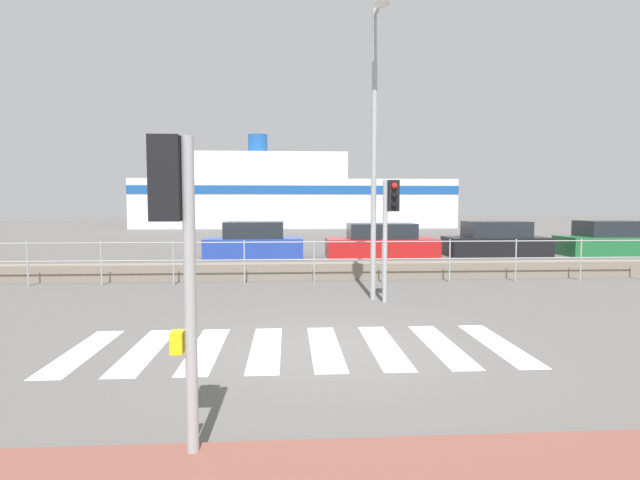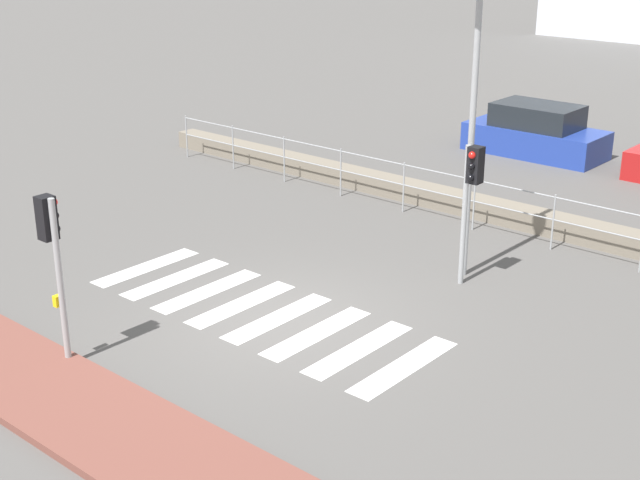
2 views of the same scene
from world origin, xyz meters
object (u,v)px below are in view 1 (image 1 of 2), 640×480
(streetlamp, at_px, (376,122))
(traffic_light_near, at_px, (176,230))
(ferry_boat, at_px, (288,196))
(parked_car_blue, at_px, (254,242))
(parked_car_green, at_px, (610,241))
(parked_car_red, at_px, (381,243))
(traffic_light_far, at_px, (390,213))
(parked_car_black, at_px, (496,241))

(streetlamp, bearing_deg, traffic_light_near, -112.28)
(ferry_boat, height_order, parked_car_blue, ferry_boat)
(parked_car_blue, bearing_deg, traffic_light_near, -88.34)
(parked_car_blue, bearing_deg, parked_car_green, 0.00)
(parked_car_green, bearing_deg, streetlamp, -141.63)
(streetlamp, relative_size, parked_car_red, 1.43)
(ferry_boat, height_order, parked_car_green, ferry_boat)
(traffic_light_near, xyz_separation_m, traffic_light_far, (3.15, 6.73, 0.02))
(traffic_light_far, height_order, parked_car_blue, traffic_light_far)
(streetlamp, xyz_separation_m, parked_car_blue, (-3.32, 9.33, -3.36))
(traffic_light_near, height_order, ferry_boat, ferry_boat)
(parked_car_black, distance_m, parked_car_green, 5.00)
(ferry_boat, xyz_separation_m, parked_car_blue, (-1.38, -27.28, -2.31))
(traffic_light_near, height_order, parked_car_green, traffic_light_near)
(traffic_light_near, bearing_deg, ferry_boat, 88.81)
(ferry_boat, bearing_deg, traffic_light_far, -86.52)
(traffic_light_near, bearing_deg, parked_car_black, 59.40)
(ferry_boat, xyz_separation_m, parked_car_green, (13.72, -27.28, -2.30))
(traffic_light_far, xyz_separation_m, streetlamp, (-0.30, 0.23, 2.00))
(streetlamp, bearing_deg, parked_car_blue, 109.60)
(streetlamp, distance_m, parked_car_black, 12.01)
(ferry_boat, relative_size, parked_car_green, 7.08)
(parked_car_red, xyz_separation_m, parked_car_black, (4.87, 0.00, 0.03))
(traffic_light_near, xyz_separation_m, ferry_boat, (0.91, 43.56, 0.96))
(traffic_light_far, height_order, parked_car_green, traffic_light_far)
(traffic_light_far, relative_size, parked_car_green, 0.65)
(traffic_light_far, relative_size, streetlamp, 0.42)
(streetlamp, distance_m, parked_car_green, 15.40)
(parked_car_black, height_order, parked_car_green, parked_car_green)
(streetlamp, height_order, parked_car_black, streetlamp)
(traffic_light_far, xyz_separation_m, parked_car_blue, (-3.62, 9.56, -1.36))
(traffic_light_far, bearing_deg, parked_car_black, 55.85)
(ferry_boat, height_order, parked_car_red, ferry_boat)
(streetlamp, relative_size, parked_car_green, 1.57)
(traffic_light_near, bearing_deg, parked_car_red, 73.69)
(parked_car_black, bearing_deg, parked_car_blue, 180.00)
(traffic_light_near, distance_m, parked_car_black, 18.97)
(ferry_boat, relative_size, parked_car_blue, 7.43)
(parked_car_black, bearing_deg, traffic_light_far, -124.15)
(parked_car_red, distance_m, parked_car_green, 9.87)
(parked_car_red, xyz_separation_m, parked_car_green, (9.87, 0.00, 0.04))
(parked_car_red, bearing_deg, streetlamp, -101.60)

